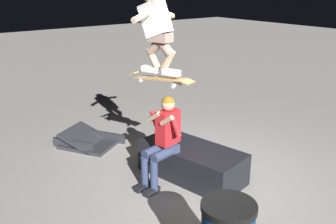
# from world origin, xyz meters

# --- Properties ---
(ground_plane) EXTENTS (40.00, 40.00, 0.00)m
(ground_plane) POSITION_xyz_m (0.00, 0.00, 0.00)
(ground_plane) COLOR gray
(ledge_box_main) EXTENTS (1.71, 1.03, 0.49)m
(ledge_box_main) POSITION_xyz_m (0.23, 0.00, 0.24)
(ledge_box_main) COLOR black
(ledge_box_main) RESTS_ON ground
(person_sitting_on_ledge) EXTENTS (0.60, 0.78, 1.32)m
(person_sitting_on_ledge) POSITION_xyz_m (0.34, 0.46, 0.74)
(person_sitting_on_ledge) COLOR #2D3856
(person_sitting_on_ledge) RESTS_ON ground
(skateboard) EXTENTS (1.03, 0.50, 0.13)m
(skateboard) POSITION_xyz_m (0.48, 0.39, 1.56)
(skateboard) COLOR #AD8451
(skater_airborne) EXTENTS (0.64, 0.87, 1.12)m
(skater_airborne) POSITION_xyz_m (0.54, 0.41, 2.24)
(skater_airborne) COLOR white
(kicker_ramp) EXTENTS (1.17, 1.12, 0.37)m
(kicker_ramp) POSITION_xyz_m (2.24, 0.73, 0.06)
(kicker_ramp) COLOR #28282D
(kicker_ramp) RESTS_ON ground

